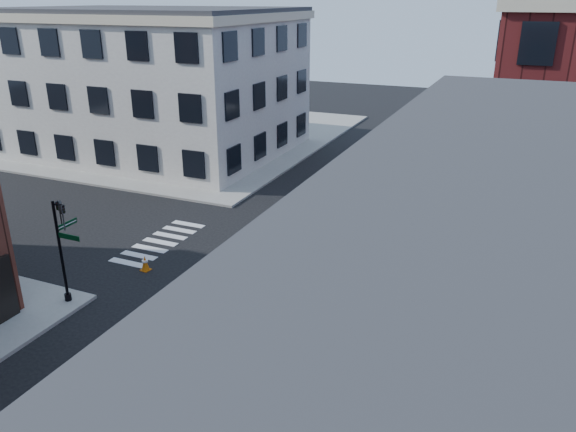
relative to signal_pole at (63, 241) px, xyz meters
The scene contains 8 objects.
ground 9.90m from the signal_pole, 44.81° to the left, with size 120.00×120.00×0.00m, color black.
sidewalk_nw 31.27m from the signal_pole, 117.29° to the left, with size 30.00×30.00×0.15m, color gray.
building_nw 25.92m from the signal_pole, 118.43° to the left, with size 22.00×16.00×11.00m, color #BAB3AA.
tree_near 21.94m from the signal_pole, 49.38° to the left, with size 2.69×2.69×4.49m.
tree_far 26.78m from the signal_pole, 57.77° to the left, with size 2.43×2.43×4.07m.
signal_pole is the anchor object (origin of this frame).
box_truck 16.63m from the signal_pole, 11.11° to the left, with size 9.01×3.27×4.01m.
traffic_cone 4.57m from the signal_pole, 74.52° to the left, with size 0.46×0.46×0.75m.
Camera 1 is at (9.93, -22.13, 12.07)m, focal length 35.00 mm.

